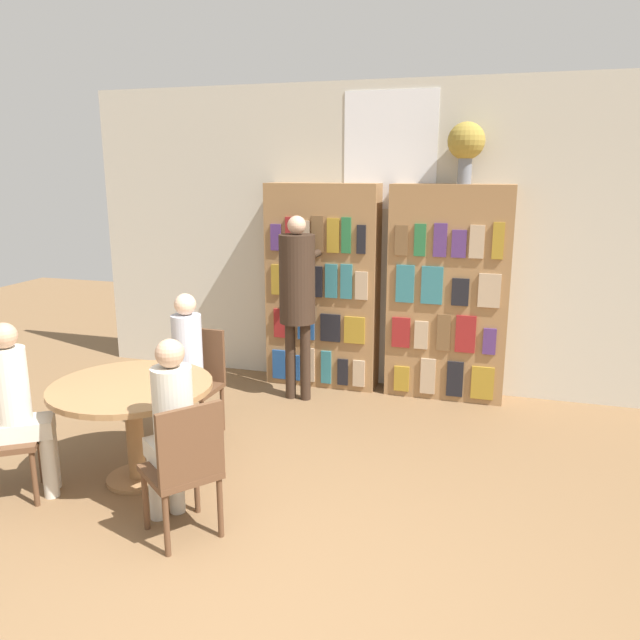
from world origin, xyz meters
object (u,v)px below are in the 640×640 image
object	(u,v)px
reading_table	(132,402)
seated_reader_right	(171,424)
librarian_standing	(297,288)
seated_reader_back	(20,402)
seated_reader_left	(185,361)
bookshelf_left	(323,287)
chair_far_side	(185,465)
bookshelf_right	(448,294)
flower_vase	(466,144)
chair_left_side	(198,377)

from	to	relation	value
reading_table	seated_reader_right	size ratio (longest dim) A/B	0.91
librarian_standing	seated_reader_back	bearing A→B (deg)	-116.93
seated_reader_left	librarian_standing	size ratio (longest dim) A/B	0.69
bookshelf_left	seated_reader_left	xyz separation A→B (m)	(-0.65, -1.68, -0.34)
reading_table	seated_reader_left	world-z (taller)	seated_reader_left
chair_far_side	seated_reader_right	distance (m)	0.27
librarian_standing	seated_reader_left	bearing A→B (deg)	-115.06
bookshelf_left	librarian_standing	bearing A→B (deg)	-100.67
bookshelf_left	bookshelf_right	size ratio (longest dim) A/B	1.00
bookshelf_right	flower_vase	size ratio (longest dim) A/B	3.75
reading_table	seated_reader_right	distance (m)	0.72
seated_reader_right	librarian_standing	bearing A→B (deg)	37.58
reading_table	librarian_standing	bearing A→B (deg)	73.10
chair_left_side	seated_reader_right	size ratio (longest dim) A/B	0.72
chair_far_side	seated_reader_right	size ratio (longest dim) A/B	0.72
seated_reader_right	seated_reader_back	size ratio (longest dim) A/B	1.00
seated_reader_right	reading_table	bearing A→B (deg)	90.00
bookshelf_right	seated_reader_right	world-z (taller)	bookshelf_right
flower_vase	seated_reader_right	xyz separation A→B (m)	(-1.45, -2.84, -1.72)
seated_reader_right	seated_reader_left	bearing A→B (deg)	63.00
bookshelf_left	chair_left_side	distance (m)	1.71
seated_reader_back	chair_far_side	bearing A→B (deg)	49.21
chair_far_side	seated_reader_back	size ratio (longest dim) A/B	0.72
bookshelf_left	librarian_standing	size ratio (longest dim) A/B	1.16
chair_left_side	flower_vase	bearing A→B (deg)	-141.01
reading_table	chair_far_side	bearing A→B (deg)	-37.86
seated_reader_back	bookshelf_right	bearing A→B (deg)	103.98
flower_vase	bookshelf_left	bearing A→B (deg)	-179.80
chair_far_side	librarian_standing	bearing A→B (deg)	41.00
flower_vase	librarian_standing	distance (m)	2.00
bookshelf_right	seated_reader_right	size ratio (longest dim) A/B	1.67
bookshelf_right	seated_reader_back	size ratio (longest dim) A/B	1.67
seated_reader_left	seated_reader_right	bearing A→B (deg)	117.00
flower_vase	seated_reader_left	bearing A→B (deg)	-139.72
bookshelf_right	reading_table	xyz separation A→B (m)	(-1.92, -2.39, -0.42)
chair_left_side	seated_reader_left	xyz separation A→B (m)	(-0.01, -0.18, 0.19)
chair_left_side	librarian_standing	distance (m)	1.29
chair_far_side	reading_table	bearing A→B (deg)	90.00
chair_left_side	bookshelf_left	bearing A→B (deg)	-111.29
bookshelf_left	seated_reader_right	xyz separation A→B (m)	(-0.11, -2.83, -0.34)
bookshelf_left	flower_vase	xyz separation A→B (m)	(1.34, 0.00, 1.38)
seated_reader_left	seated_reader_right	xyz separation A→B (m)	(0.54, -1.15, -0.00)
bookshelf_left	bookshelf_right	xyz separation A→B (m)	(1.25, 0.00, -0.00)
seated_reader_left	seated_reader_back	bearing A→B (deg)	63.02
seated_reader_right	seated_reader_back	world-z (taller)	seated_reader_right
bookshelf_left	chair_left_side	xyz separation A→B (m)	(-0.64, -1.50, -0.53)
seated_reader_back	librarian_standing	world-z (taller)	librarian_standing
flower_vase	chair_far_side	xyz separation A→B (m)	(-1.30, -2.95, -1.91)
bookshelf_left	flower_vase	world-z (taller)	flower_vase
flower_vase	librarian_standing	size ratio (longest dim) A/B	0.31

